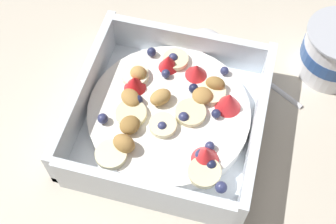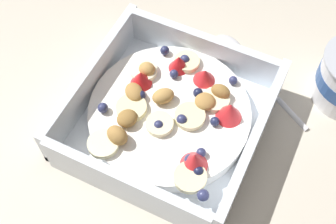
{
  "view_description": "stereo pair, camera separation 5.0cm",
  "coord_description": "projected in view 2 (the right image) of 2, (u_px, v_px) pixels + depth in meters",
  "views": [
    {
      "loc": [
        0.26,
        0.06,
        0.46
      ],
      "look_at": [
        0.0,
        -0.01,
        0.03
      ],
      "focal_mm": 47.96,
      "sensor_mm": 36.0,
      "label": 1
    },
    {
      "loc": [
        0.24,
        0.1,
        0.46
      ],
      "look_at": [
        0.0,
        -0.01,
        0.03
      ],
      "focal_mm": 47.96,
      "sensor_mm": 36.0,
      "label": 2
    }
  ],
  "objects": [
    {
      "name": "spoon",
      "position": [
        242.0,
        59.0,
        0.57
      ],
      "size": [
        0.11,
        0.16,
        0.01
      ],
      "color": "silver",
      "rests_on": "ground"
    },
    {
      "name": "fruit_bowl",
      "position": [
        169.0,
        116.0,
        0.51
      ],
      "size": [
        0.21,
        0.21,
        0.06
      ],
      "color": "white",
      "rests_on": "ground"
    },
    {
      "name": "ground_plane",
      "position": [
        176.0,
        126.0,
        0.53
      ],
      "size": [
        2.4,
        2.4,
        0.0
      ],
      "primitive_type": "plane",
      "color": "beige"
    }
  ]
}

